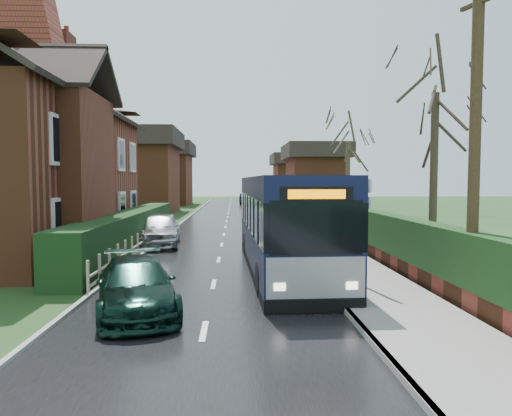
{
  "coord_description": "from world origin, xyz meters",
  "views": [
    {
      "loc": [
        0.61,
        -14.69,
        2.92
      ],
      "look_at": [
        1.48,
        4.15,
        1.8
      ],
      "focal_mm": 32.0,
      "sensor_mm": 36.0,
      "label": 1
    }
  ],
  "objects_px": {
    "car_green": "(136,286)",
    "telegraph_pole": "(475,147)",
    "brick_house": "(10,146)",
    "car_silver": "(160,229)",
    "bus_stop_sign": "(365,217)",
    "bus": "(284,224)"
  },
  "relations": [
    {
      "from": "car_green",
      "to": "telegraph_pole",
      "type": "height_order",
      "value": "telegraph_pole"
    },
    {
      "from": "brick_house",
      "to": "car_silver",
      "type": "bearing_deg",
      "value": 11.21
    },
    {
      "from": "car_green",
      "to": "car_silver",
      "type": "bearing_deg",
      "value": 81.7
    },
    {
      "from": "brick_house",
      "to": "telegraph_pole",
      "type": "xyz_separation_m",
      "value": [
        14.53,
        -9.78,
        -0.72
      ]
    },
    {
      "from": "car_green",
      "to": "bus_stop_sign",
      "type": "bearing_deg",
      "value": 0.63
    },
    {
      "from": "brick_house",
      "to": "bus",
      "type": "distance_m",
      "value": 12.28
    },
    {
      "from": "brick_house",
      "to": "bus",
      "type": "xyz_separation_m",
      "value": [
        10.94,
        -4.79,
        -2.86
      ]
    },
    {
      "from": "bus",
      "to": "bus_stop_sign",
      "type": "xyz_separation_m",
      "value": [
        1.8,
        -2.99,
        0.47
      ]
    },
    {
      "from": "car_green",
      "to": "telegraph_pole",
      "type": "bearing_deg",
      "value": -18.32
    },
    {
      "from": "car_silver",
      "to": "telegraph_pole",
      "type": "height_order",
      "value": "telegraph_pole"
    },
    {
      "from": "brick_house",
      "to": "bus",
      "type": "height_order",
      "value": "brick_house"
    },
    {
      "from": "bus",
      "to": "car_silver",
      "type": "distance_m",
      "value": 7.82
    },
    {
      "from": "brick_house",
      "to": "car_silver",
      "type": "height_order",
      "value": "brick_house"
    },
    {
      "from": "brick_house",
      "to": "bus_stop_sign",
      "type": "height_order",
      "value": "brick_house"
    },
    {
      "from": "telegraph_pole",
      "to": "car_green",
      "type": "bearing_deg",
      "value": 156.24
    },
    {
      "from": "car_silver",
      "to": "telegraph_pole",
      "type": "xyz_separation_m",
      "value": [
        8.6,
        -10.95,
        2.91
      ]
    },
    {
      "from": "bus",
      "to": "car_silver",
      "type": "relative_size",
      "value": 2.3
    },
    {
      "from": "telegraph_pole",
      "to": "bus_stop_sign",
      "type": "bearing_deg",
      "value": 111.73
    },
    {
      "from": "bus",
      "to": "car_silver",
      "type": "xyz_separation_m",
      "value": [
        -5.0,
        5.97,
        -0.76
      ]
    },
    {
      "from": "car_green",
      "to": "telegraph_pole",
      "type": "xyz_separation_m",
      "value": [
        7.4,
        -0.45,
        3.07
      ]
    },
    {
      "from": "bus",
      "to": "bus_stop_sign",
      "type": "relative_size",
      "value": 3.36
    },
    {
      "from": "brick_house",
      "to": "car_green",
      "type": "distance_m",
      "value": 12.34
    }
  ]
}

